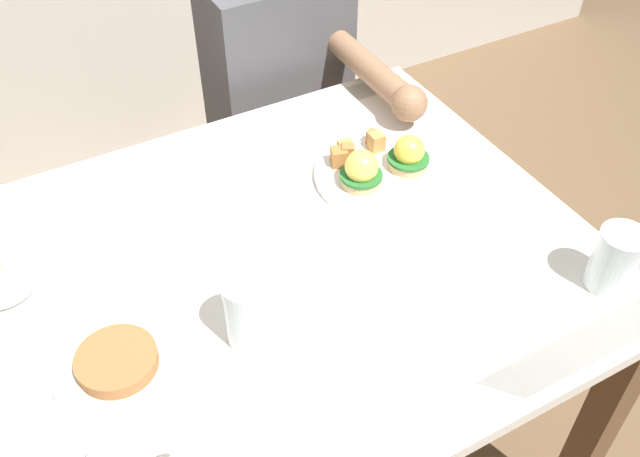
# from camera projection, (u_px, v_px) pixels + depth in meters

# --- Properties ---
(dining_table) EXTENTS (1.20, 0.90, 0.74)m
(dining_table) POSITION_uv_depth(u_px,v_px,m) (257.00, 310.00, 1.30)
(dining_table) COLOR white
(dining_table) RESTS_ON ground_plane
(eggs_benedict_plate) EXTENTS (0.27, 0.27, 0.09)m
(eggs_benedict_plate) POSITION_uv_depth(u_px,v_px,m) (381.00, 168.00, 1.39)
(eggs_benedict_plate) COLOR white
(eggs_benedict_plate) RESTS_ON dining_table
(fork) EXTENTS (0.07, 0.15, 0.00)m
(fork) POSITION_uv_depth(u_px,v_px,m) (268.00, 414.00, 1.01)
(fork) COLOR silver
(fork) RESTS_ON dining_table
(water_glass_near) EXTENTS (0.08, 0.08, 0.13)m
(water_glass_near) POSITION_uv_depth(u_px,v_px,m) (250.00, 314.00, 1.08)
(water_glass_near) COLOR silver
(water_glass_near) RESTS_ON dining_table
(water_glass_extra) EXTENTS (0.08, 0.08, 0.12)m
(water_glass_extra) POSITION_uv_depth(u_px,v_px,m) (614.00, 263.00, 1.17)
(water_glass_extra) COLOR silver
(water_glass_extra) RESTS_ON dining_table
(side_plate) EXTENTS (0.20, 0.20, 0.04)m
(side_plate) POSITION_uv_depth(u_px,v_px,m) (118.00, 365.00, 1.06)
(side_plate) COLOR white
(side_plate) RESTS_ON dining_table
(diner_person) EXTENTS (0.34, 0.54, 1.14)m
(diner_person) POSITION_uv_depth(u_px,v_px,m) (285.00, 94.00, 1.79)
(diner_person) COLOR #33333D
(diner_person) RESTS_ON ground_plane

